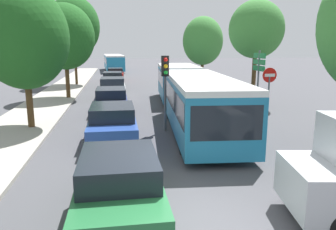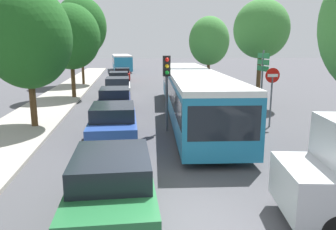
{
  "view_description": "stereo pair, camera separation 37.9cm",
  "coord_description": "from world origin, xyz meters",
  "px_view_note": "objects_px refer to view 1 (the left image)",
  "views": [
    {
      "loc": [
        -1.75,
        -6.4,
        3.8
      ],
      "look_at": [
        0.2,
        5.82,
        1.2
      ],
      "focal_mm": 35.0,
      "sensor_mm": 36.0,
      "label": 1
    },
    {
      "loc": [
        -1.38,
        -6.45,
        3.8
      ],
      "look_at": [
        0.2,
        5.82,
        1.2
      ],
      "focal_mm": 35.0,
      "sensor_mm": 36.0,
      "label": 2
    }
  ],
  "objects_px": {
    "traffic_light": "(165,76)",
    "tree_left_distant": "(73,28)",
    "queued_car_black": "(113,80)",
    "queued_car_red": "(115,74)",
    "tree_right_mid": "(256,29)",
    "no_entry_sign": "(269,88)",
    "articulated_bus": "(188,90)",
    "city_bus_rear": "(114,62)",
    "queued_car_white": "(113,88)",
    "tree_left_far": "(65,37)",
    "tree_right_far": "(203,41)",
    "queued_car_green": "(119,184)",
    "direction_sign_post": "(259,69)",
    "queued_car_blue": "(113,123)",
    "tree_left_mid": "(24,37)",
    "queued_car_navy": "(111,101)"
  },
  "relations": [
    {
      "from": "queued_car_blue",
      "to": "direction_sign_post",
      "type": "distance_m",
      "value": 9.12
    },
    {
      "from": "articulated_bus",
      "to": "tree_left_mid",
      "type": "bearing_deg",
      "value": -71.9
    },
    {
      "from": "queued_car_blue",
      "to": "direction_sign_post",
      "type": "relative_size",
      "value": 1.2
    },
    {
      "from": "tree_left_far",
      "to": "tree_right_far",
      "type": "bearing_deg",
      "value": 24.88
    },
    {
      "from": "city_bus_rear",
      "to": "traffic_light",
      "type": "height_order",
      "value": "traffic_light"
    },
    {
      "from": "queued_car_black",
      "to": "queued_car_red",
      "type": "xyz_separation_m",
      "value": [
        0.26,
        6.74,
        -0.04
      ]
    },
    {
      "from": "no_entry_sign",
      "to": "articulated_bus",
      "type": "bearing_deg",
      "value": -132.58
    },
    {
      "from": "queued_car_green",
      "to": "queued_car_red",
      "type": "bearing_deg",
      "value": 0.3
    },
    {
      "from": "articulated_bus",
      "to": "traffic_light",
      "type": "height_order",
      "value": "traffic_light"
    },
    {
      "from": "queued_car_navy",
      "to": "queued_car_red",
      "type": "bearing_deg",
      "value": -0.6
    },
    {
      "from": "queued_car_green",
      "to": "tree_left_mid",
      "type": "relative_size",
      "value": 0.66
    },
    {
      "from": "tree_right_far",
      "to": "queued_car_blue",
      "type": "bearing_deg",
      "value": -115.95
    },
    {
      "from": "no_entry_sign",
      "to": "tree_left_distant",
      "type": "height_order",
      "value": "tree_left_distant"
    },
    {
      "from": "queued_car_white",
      "to": "queued_car_black",
      "type": "distance_m",
      "value": 5.96
    },
    {
      "from": "queued_car_blue",
      "to": "tree_left_distant",
      "type": "bearing_deg",
      "value": 10.73
    },
    {
      "from": "articulated_bus",
      "to": "queued_car_white",
      "type": "distance_m",
      "value": 8.46
    },
    {
      "from": "direction_sign_post",
      "to": "tree_left_distant",
      "type": "relative_size",
      "value": 0.42
    },
    {
      "from": "tree_left_distant",
      "to": "queued_car_black",
      "type": "bearing_deg",
      "value": -32.6
    },
    {
      "from": "tree_left_distant",
      "to": "queued_car_white",
      "type": "bearing_deg",
      "value": -66.34
    },
    {
      "from": "queued_car_red",
      "to": "no_entry_sign",
      "type": "bearing_deg",
      "value": -162.38
    },
    {
      "from": "queued_car_blue",
      "to": "queued_car_red",
      "type": "height_order",
      "value": "queued_car_blue"
    },
    {
      "from": "direction_sign_post",
      "to": "no_entry_sign",
      "type": "bearing_deg",
      "value": 76.05
    },
    {
      "from": "queued_car_red",
      "to": "traffic_light",
      "type": "relative_size",
      "value": 1.21
    },
    {
      "from": "tree_left_distant",
      "to": "tree_right_far",
      "type": "xyz_separation_m",
      "value": [
        11.9,
        -3.17,
        -1.22
      ]
    },
    {
      "from": "queued_car_white",
      "to": "traffic_light",
      "type": "xyz_separation_m",
      "value": [
        2.43,
        -10.4,
        1.73
      ]
    },
    {
      "from": "queued_car_white",
      "to": "city_bus_rear",
      "type": "bearing_deg",
      "value": 0.23
    },
    {
      "from": "tree_left_mid",
      "to": "tree_right_mid",
      "type": "xyz_separation_m",
      "value": [
        12.74,
        4.4,
        0.64
      ]
    },
    {
      "from": "articulated_bus",
      "to": "tree_right_far",
      "type": "xyz_separation_m",
      "value": [
        4.08,
        12.42,
        2.85
      ]
    },
    {
      "from": "articulated_bus",
      "to": "queued_car_black",
      "type": "height_order",
      "value": "articulated_bus"
    },
    {
      "from": "queued_car_navy",
      "to": "tree_right_mid",
      "type": "height_order",
      "value": "tree_right_mid"
    },
    {
      "from": "tree_left_far",
      "to": "tree_left_distant",
      "type": "xyz_separation_m",
      "value": [
        -0.42,
        8.49,
        1.04
      ]
    },
    {
      "from": "queued_car_navy",
      "to": "tree_left_distant",
      "type": "xyz_separation_m",
      "value": [
        -3.59,
        14.18,
        4.77
      ]
    },
    {
      "from": "no_entry_sign",
      "to": "queued_car_white",
      "type": "bearing_deg",
      "value": -144.18
    },
    {
      "from": "tree_right_mid",
      "to": "queued_car_red",
      "type": "bearing_deg",
      "value": 116.72
    },
    {
      "from": "queued_car_red",
      "to": "city_bus_rear",
      "type": "bearing_deg",
      "value": 1.13
    },
    {
      "from": "traffic_light",
      "to": "tree_left_distant",
      "type": "xyz_separation_m",
      "value": [
        -6.05,
        18.67,
        3.01
      ]
    },
    {
      "from": "queued_car_black",
      "to": "traffic_light",
      "type": "relative_size",
      "value": 1.27
    },
    {
      "from": "queued_car_green",
      "to": "tree_left_distant",
      "type": "relative_size",
      "value": 0.5
    },
    {
      "from": "city_bus_rear",
      "to": "tree_right_mid",
      "type": "height_order",
      "value": "tree_right_mid"
    },
    {
      "from": "city_bus_rear",
      "to": "queued_car_blue",
      "type": "bearing_deg",
      "value": 176.69
    },
    {
      "from": "city_bus_rear",
      "to": "queued_car_white",
      "type": "relative_size",
      "value": 2.7
    },
    {
      "from": "direction_sign_post",
      "to": "tree_left_far",
      "type": "bearing_deg",
      "value": -34.2
    },
    {
      "from": "queued_car_white",
      "to": "tree_right_far",
      "type": "relative_size",
      "value": 0.67
    },
    {
      "from": "queued_car_navy",
      "to": "tree_right_far",
      "type": "bearing_deg",
      "value": -36.8
    },
    {
      "from": "queued_car_red",
      "to": "tree_left_far",
      "type": "height_order",
      "value": "tree_left_far"
    },
    {
      "from": "tree_left_mid",
      "to": "tree_right_far",
      "type": "xyz_separation_m",
      "value": [
        11.96,
        14.31,
        0.1
      ]
    },
    {
      "from": "queued_car_green",
      "to": "tree_left_mid",
      "type": "height_order",
      "value": "tree_left_mid"
    },
    {
      "from": "city_bus_rear",
      "to": "queued_car_black",
      "type": "relative_size",
      "value": 2.73
    },
    {
      "from": "queued_car_green",
      "to": "tree_right_far",
      "type": "distance_m",
      "value": 24.56
    },
    {
      "from": "queued_car_red",
      "to": "queued_car_black",
      "type": "bearing_deg",
      "value": 178.07
    }
  ]
}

